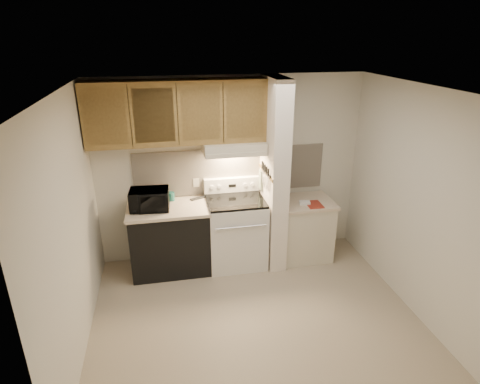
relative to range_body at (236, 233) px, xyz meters
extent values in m
plane|color=tan|center=(0.00, -1.16, -0.46)|extent=(3.60, 3.60, 0.00)
plane|color=white|center=(0.00, -1.16, 2.04)|extent=(3.60, 3.60, 0.00)
cube|color=beige|center=(0.00, 0.34, 0.79)|extent=(3.60, 2.50, 0.02)
cube|color=beige|center=(-1.80, -1.16, 0.79)|extent=(0.02, 3.00, 2.50)
cube|color=beige|center=(1.80, -1.16, 0.79)|extent=(0.02, 3.00, 2.50)
cube|color=beige|center=(0.00, 0.33, 0.78)|extent=(2.60, 0.02, 0.63)
cube|color=silver|center=(0.00, 0.00, 0.00)|extent=(0.76, 0.65, 0.92)
cube|color=black|center=(0.00, -0.32, 0.04)|extent=(0.50, 0.01, 0.30)
cylinder|color=silver|center=(0.00, -0.35, 0.26)|extent=(0.65, 0.02, 0.02)
cube|color=black|center=(0.00, 0.00, 0.48)|extent=(0.74, 0.64, 0.03)
cube|color=silver|center=(0.00, 0.28, 0.59)|extent=(0.76, 0.08, 0.20)
cube|color=black|center=(0.00, 0.24, 0.59)|extent=(0.10, 0.01, 0.04)
cylinder|color=silver|center=(-0.28, 0.24, 0.59)|extent=(0.05, 0.02, 0.05)
cylinder|color=silver|center=(-0.18, 0.24, 0.59)|extent=(0.05, 0.02, 0.05)
cylinder|color=silver|center=(0.18, 0.24, 0.59)|extent=(0.05, 0.02, 0.05)
cylinder|color=silver|center=(0.28, 0.24, 0.59)|extent=(0.05, 0.02, 0.05)
cube|color=black|center=(-0.88, 0.01, -0.03)|extent=(1.00, 0.63, 0.87)
cube|color=beige|center=(-0.88, 0.01, 0.43)|extent=(1.04, 0.67, 0.04)
cube|color=black|center=(-0.48, 0.21, 0.46)|extent=(0.21, 0.13, 0.01)
cylinder|color=#1D6257|center=(-0.83, 0.23, 0.50)|extent=(0.11, 0.11, 0.11)
cube|color=beige|center=(-0.48, 0.32, 0.64)|extent=(0.08, 0.01, 0.12)
imported|color=black|center=(-1.10, -0.01, 0.58)|extent=(0.50, 0.36, 0.26)
cube|color=silver|center=(0.51, -0.01, 0.79)|extent=(0.22, 0.70, 2.50)
cube|color=olive|center=(0.39, -0.01, 0.84)|extent=(0.01, 0.70, 0.04)
cube|color=black|center=(0.39, -0.06, 0.86)|extent=(0.02, 0.42, 0.04)
cube|color=silver|center=(0.38, -0.20, 0.76)|extent=(0.01, 0.03, 0.16)
cylinder|color=black|center=(0.38, -0.21, 0.91)|extent=(0.02, 0.02, 0.10)
cube|color=silver|center=(0.38, -0.15, 0.75)|extent=(0.01, 0.04, 0.18)
cylinder|color=black|center=(0.38, -0.13, 0.91)|extent=(0.02, 0.02, 0.10)
cube|color=silver|center=(0.38, -0.06, 0.74)|extent=(0.01, 0.04, 0.20)
cylinder|color=black|center=(0.38, -0.05, 0.91)|extent=(0.02, 0.02, 0.10)
cube|color=silver|center=(0.38, 0.02, 0.76)|extent=(0.01, 0.04, 0.16)
cylinder|color=black|center=(0.38, 0.04, 0.91)|extent=(0.02, 0.02, 0.10)
cube|color=silver|center=(0.38, 0.09, 0.75)|extent=(0.01, 0.04, 0.18)
cylinder|color=black|center=(0.38, 0.10, 0.91)|extent=(0.02, 0.02, 0.10)
cube|color=gray|center=(0.38, 0.17, 0.68)|extent=(0.03, 0.11, 0.26)
cube|color=beige|center=(0.97, -0.01, -0.06)|extent=(0.70, 0.60, 0.81)
cube|color=beige|center=(0.97, -0.01, 0.37)|extent=(0.74, 0.64, 0.04)
cube|color=maroon|center=(1.04, -0.16, 0.39)|extent=(0.20, 0.27, 0.01)
cube|color=white|center=(0.92, -0.11, 0.41)|extent=(0.16, 0.12, 0.04)
cube|color=beige|center=(0.00, 0.12, 1.17)|extent=(0.78, 0.44, 0.15)
cube|color=beige|center=(0.00, -0.08, 1.12)|extent=(0.78, 0.04, 0.06)
cube|color=olive|center=(-0.69, 0.17, 1.62)|extent=(2.18, 0.33, 0.77)
cube|color=olive|center=(-1.51, 0.01, 1.62)|extent=(0.46, 0.01, 0.63)
cube|color=black|center=(-1.23, 0.01, 1.62)|extent=(0.01, 0.01, 0.73)
cube|color=olive|center=(-0.96, 0.01, 1.62)|extent=(0.46, 0.01, 0.63)
cube|color=black|center=(-0.69, 0.01, 1.62)|extent=(0.01, 0.01, 0.73)
cube|color=olive|center=(-0.42, 0.01, 1.62)|extent=(0.46, 0.01, 0.63)
cube|color=black|center=(-0.14, 0.01, 1.62)|extent=(0.01, 0.01, 0.73)
cube|color=olive|center=(0.13, 0.01, 1.62)|extent=(0.46, 0.01, 0.63)
camera|label=1|loc=(-0.89, -4.75, 2.54)|focal=30.00mm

